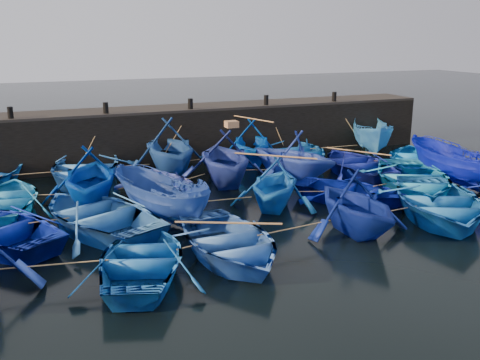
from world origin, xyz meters
name	(u,v)px	position (x,y,z in m)	size (l,w,h in m)	color
ground	(276,224)	(0.00, 0.00, 0.00)	(120.00, 120.00, 0.00)	black
quay_wall	(186,134)	(0.00, 10.50, 1.25)	(26.00, 2.50, 2.50)	black
quay_top	(185,108)	(0.00, 10.50, 2.56)	(26.00, 2.50, 0.12)	black
bollard_0	(10,113)	(-8.00, 9.60, 2.87)	(0.24, 0.24, 0.50)	black
bollard_1	(106,108)	(-4.00, 9.60, 2.87)	(0.24, 0.24, 0.50)	black
bollard_2	(190,104)	(0.00, 9.60, 2.87)	(0.24, 0.24, 0.50)	black
bollard_3	(266,100)	(4.00, 9.60, 2.87)	(0.24, 0.24, 0.50)	black
bollard_4	(334,97)	(8.00, 9.60, 2.87)	(0.24, 0.24, 0.50)	black
boat_1	(84,168)	(-5.31, 7.78, 0.60)	(4.15, 5.80, 1.20)	blue
boat_2	(169,147)	(-1.63, 7.63, 1.28)	(4.18, 4.85, 2.55)	navy
boat_3	(251,142)	(2.55, 8.11, 1.09)	(3.59, 4.16, 2.19)	blue
boat_4	(294,150)	(4.77, 7.86, 0.55)	(3.80, 5.31, 1.10)	#0F4F99
boat_5	(372,136)	(9.28, 7.76, 0.94)	(1.83, 4.86, 1.88)	blue
boat_6	(6,199)	(-8.33, 4.59, 0.50)	(3.44, 4.81, 1.00)	#176DB7
boat_7	(91,176)	(-5.40, 4.21, 1.16)	(3.82, 4.43, 2.33)	#00339D
boat_8	(164,184)	(-2.66, 4.58, 0.45)	(3.08, 4.31, 0.89)	blue
boat_9	(225,157)	(0.09, 5.11, 1.21)	(3.95, 4.58, 2.41)	navy
boat_10	(293,155)	(3.05, 4.73, 1.11)	(3.63, 4.21, 2.21)	#2541B4
boat_11	(357,163)	(6.17, 4.46, 0.52)	(3.58, 5.00, 1.04)	navy
boat_12	(416,159)	(9.19, 4.18, 0.53)	(3.68, 5.15, 1.07)	blue
boat_14	(99,214)	(-5.54, 1.54, 0.57)	(3.92, 5.48, 1.14)	blue
boat_15	(160,198)	(-3.51, 1.62, 0.84)	(1.64, 4.36, 1.69)	navy
boat_16	(275,183)	(0.64, 1.45, 0.97)	(3.17, 3.67, 1.93)	blue
boat_17	(353,191)	(3.64, 0.98, 0.46)	(3.15, 4.41, 0.91)	#000E80
boat_18	(413,179)	(6.51, 1.16, 0.60)	(4.14, 5.79, 1.20)	blue
boat_19	(455,165)	(8.86, 1.42, 0.91)	(1.76, 4.68, 1.81)	#0612A7
boat_21	(144,257)	(-4.89, -2.19, 0.47)	(3.27, 4.58, 0.95)	#0E4B95
boat_22	(228,241)	(-2.46, -2.04, 0.51)	(3.53, 4.94, 1.02)	blue
boat_23	(356,202)	(1.94, -1.71, 1.03)	(3.36, 3.90, 2.05)	navy
boat_24	(438,202)	(5.38, -1.55, 0.60)	(4.13, 5.77, 1.20)	#10529C
wooden_crate	(232,124)	(0.39, 5.11, 2.54)	(0.50, 0.45, 0.26)	#996943
mooring_ropes	(224,165)	(0.01, 5.05, 0.88)	(18.81, 11.73, 2.10)	tan
loose_oars	(283,155)	(1.73, 3.00, 1.58)	(10.88, 12.24, 1.22)	#99724C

